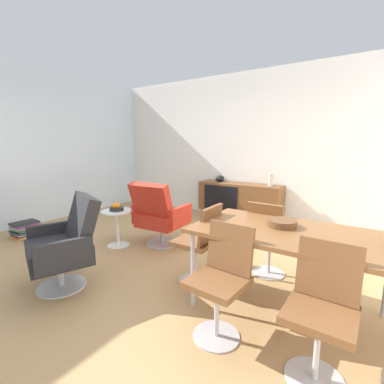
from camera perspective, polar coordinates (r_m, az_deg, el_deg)
The scene contains 17 objects.
ground_plane at distance 3.47m, azimuth -4.79°, elevation -14.88°, with size 8.32×8.32×0.00m, color tan.
wall_back at distance 5.42m, azimuth 12.54°, elevation 9.21°, with size 6.80×0.12×2.80m, color white.
wall_window_left at distance 5.72m, azimuth -31.31°, elevation 8.03°, with size 0.12×5.60×2.80m, color silver.
sideboard at distance 5.28m, azimuth 9.95°, elevation -1.22°, with size 1.60×0.45×0.72m.
vase_cobalt at distance 5.01m, azimuth 16.30°, elevation 2.51°, with size 0.09×0.09×0.23m.
vase_sculptural_dark at distance 5.41m, azimuth 5.89°, elevation 2.86°, with size 0.18×0.18×0.13m.
dining_table at distance 2.45m, azimuth 19.83°, elevation -8.68°, with size 1.60×0.90×0.74m.
wooden_bowl_on_table at distance 2.54m, azimuth 18.39°, elevation -6.23°, with size 0.26×0.26×0.06m, color brown.
dining_chair_front_left at distance 2.16m, azimuth 6.24°, elevation -17.31°, with size 0.43×0.45×0.86m.
dining_chair_near_window at distance 2.85m, azimuth 1.69°, elevation -10.26°, with size 0.43×0.41×0.86m.
dining_chair_back_left at distance 3.12m, azimuth 15.76°, elevation -8.82°, with size 0.42×0.44×0.86m.
dining_chair_front_right at distance 1.98m, azimuth 25.74°, elevation -20.98°, with size 0.41×0.44×0.86m.
lounge_chair_red at distance 3.93m, azimuth -6.97°, elevation -4.63°, with size 0.75×0.69×0.95m.
armchair_black_shell at distance 3.10m, azimuth -25.07°, elevation -9.60°, with size 0.85×0.83×0.95m.
side_table_round at distance 4.09m, azimuth -15.43°, elevation -6.48°, with size 0.44×0.44×0.52m.
fruit_bowl at distance 4.02m, azimuth -15.62°, elevation -3.17°, with size 0.20×0.20×0.11m.
magazine_stack at distance 5.08m, azimuth -31.62°, elevation -6.68°, with size 0.33×0.41×0.25m.
Camera 1 is at (1.97, -2.45, 1.46)m, focal length 25.33 mm.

